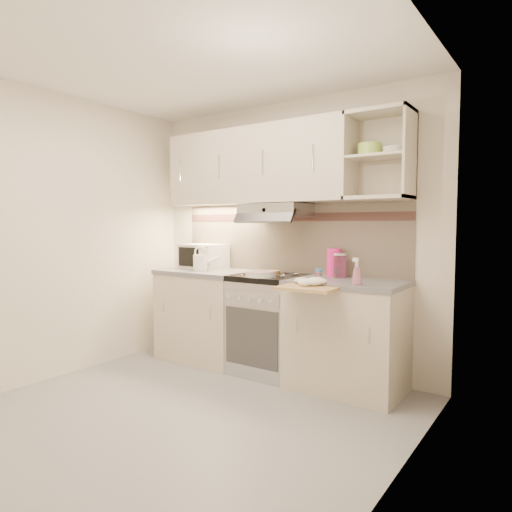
{
  "coord_description": "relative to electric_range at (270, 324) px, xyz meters",
  "views": [
    {
      "loc": [
        2.23,
        -2.34,
        1.36
      ],
      "look_at": [
        -0.05,
        0.95,
        1.08
      ],
      "focal_mm": 32.0,
      "sensor_mm": 36.0,
      "label": 1
    }
  ],
  "objects": [
    {
      "name": "ground",
      "position": [
        0.0,
        -1.1,
        -0.45
      ],
      "size": [
        3.0,
        3.0,
        0.0
      ],
      "primitive_type": "plane",
      "color": "gray",
      "rests_on": "ground"
    },
    {
      "name": "room_shell",
      "position": [
        0.0,
        -0.73,
        1.18
      ],
      "size": [
        3.04,
        2.84,
        2.52
      ],
      "color": "beige",
      "rests_on": "ground"
    },
    {
      "name": "base_cabinet_left",
      "position": [
        -0.75,
        0.0,
        -0.02
      ],
      "size": [
        0.9,
        0.6,
        0.86
      ],
      "primitive_type": "cube",
      "color": "beige",
      "rests_on": "ground"
    },
    {
      "name": "worktop_left",
      "position": [
        -0.75,
        0.0,
        0.43
      ],
      "size": [
        0.92,
        0.62,
        0.04
      ],
      "primitive_type": "cube",
      "color": "slate",
      "rests_on": "base_cabinet_left"
    },
    {
      "name": "base_cabinet_right",
      "position": [
        0.75,
        0.0,
        -0.02
      ],
      "size": [
        0.9,
        0.6,
        0.86
      ],
      "primitive_type": "cube",
      "color": "beige",
      "rests_on": "ground"
    },
    {
      "name": "worktop_right",
      "position": [
        0.75,
        0.0,
        0.43
      ],
      "size": [
        0.92,
        0.62,
        0.04
      ],
      "primitive_type": "cube",
      "color": "slate",
      "rests_on": "base_cabinet_right"
    },
    {
      "name": "electric_range",
      "position": [
        0.0,
        0.0,
        0.0
      ],
      "size": [
        0.6,
        0.6,
        0.9
      ],
      "color": "#B7B7BC",
      "rests_on": "ground"
    },
    {
      "name": "microwave",
      "position": [
        -0.89,
        0.12,
        0.57
      ],
      "size": [
        0.46,
        0.36,
        0.25
      ],
      "rotation": [
        0.0,
        0.0,
        -0.07
      ],
      "color": "silver",
      "rests_on": "worktop_left"
    },
    {
      "name": "watering_can",
      "position": [
        -0.75,
        -0.08,
        0.54
      ],
      "size": [
        0.27,
        0.18,
        0.24
      ],
      "rotation": [
        0.0,
        0.0,
        0.43
      ],
      "color": "white",
      "rests_on": "worktop_left"
    },
    {
      "name": "plate_stack",
      "position": [
        0.02,
        -0.18,
        0.47
      ],
      "size": [
        0.26,
        0.26,
        0.06
      ],
      "rotation": [
        0.0,
        0.0,
        0.06
      ],
      "color": "silver",
      "rests_on": "electric_range"
    },
    {
      "name": "bread_loaf",
      "position": [
        0.02,
        0.0,
        0.47
      ],
      "size": [
        0.15,
        0.15,
        0.04
      ],
      "primitive_type": "cylinder",
      "color": "#A37247",
      "rests_on": "electric_range"
    },
    {
      "name": "pink_pitcher",
      "position": [
        0.53,
        0.2,
        0.57
      ],
      "size": [
        0.13,
        0.12,
        0.24
      ],
      "rotation": [
        0.0,
        0.0,
        -0.15
      ],
      "color": "#F3197E",
      "rests_on": "worktop_right"
    },
    {
      "name": "glass_jar",
      "position": [
        0.62,
        0.14,
        0.56
      ],
      "size": [
        0.11,
        0.11,
        0.21
      ],
      "rotation": [
        0.0,
        0.0,
        -0.15
      ],
      "color": "white",
      "rests_on": "worktop_right"
    },
    {
      "name": "spice_jar",
      "position": [
        0.54,
        -0.09,
        0.5
      ],
      "size": [
        0.06,
        0.06,
        0.09
      ],
      "rotation": [
        0.0,
        0.0,
        0.15
      ],
      "color": "white",
      "rests_on": "worktop_right"
    },
    {
      "name": "spray_bottle",
      "position": [
        0.92,
        -0.22,
        0.53
      ],
      "size": [
        0.08,
        0.08,
        0.22
      ],
      "rotation": [
        0.0,
        0.0,
        0.24
      ],
      "color": "#FE9DC1",
      "rests_on": "worktop_right"
    },
    {
      "name": "cutting_board",
      "position": [
        0.6,
        -0.36,
        0.42
      ],
      "size": [
        0.46,
        0.42,
        0.02
      ],
      "primitive_type": "cube",
      "rotation": [
        0.0,
        0.0,
        0.04
      ],
      "color": "tan",
      "rests_on": "base_cabinet_right"
    },
    {
      "name": "dish_towel",
      "position": [
        0.55,
        -0.34,
        0.47
      ],
      "size": [
        0.3,
        0.27,
        0.07
      ],
      "primitive_type": null,
      "rotation": [
        0.0,
        0.0,
        0.23
      ],
      "color": "white",
      "rests_on": "cutting_board"
    }
  ]
}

